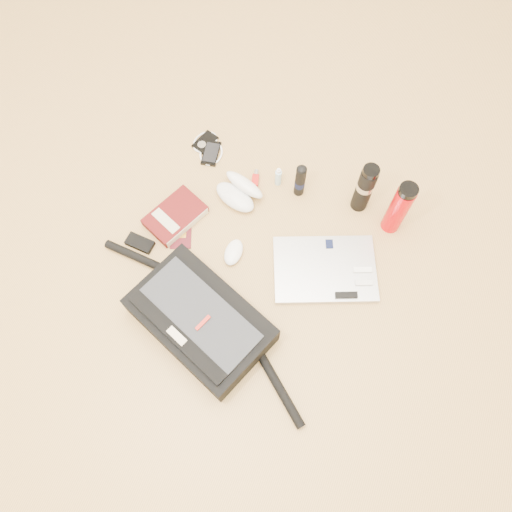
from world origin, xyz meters
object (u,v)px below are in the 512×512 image
book (175,216)px  thermos_red (399,208)px  thermos_black (365,188)px  messenger_bag (200,320)px  laptop (325,270)px

book → thermos_red: thermos_red is taller
thermos_black → book: bearing=-153.9°
messenger_bag → thermos_red: (0.51, 0.62, 0.07)m
book → thermos_red: size_ratio=0.96×
laptop → book: bearing=158.0°
laptop → book: 0.60m
messenger_bag → thermos_black: thermos_black is taller
messenger_bag → book: (-0.26, 0.35, -0.04)m
laptop → thermos_black: size_ratio=1.78×
thermos_red → thermos_black: bearing=162.8°
messenger_bag → thermos_black: size_ratio=3.65×
thermos_red → laptop: bearing=-122.8°
thermos_black → laptop: bearing=-96.5°
book → thermos_black: bearing=49.3°
messenger_bag → thermos_black: (0.38, 0.66, 0.06)m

